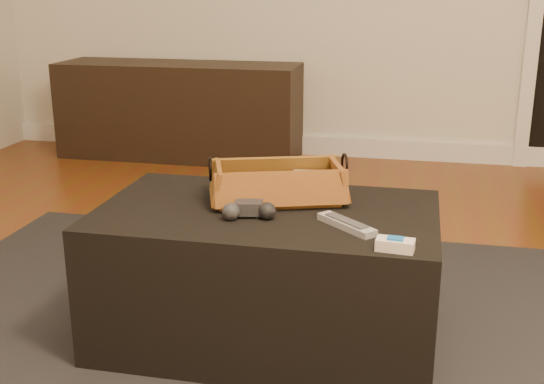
% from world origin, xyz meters
% --- Properties ---
extents(baseboard, '(5.00, 0.04, 0.12)m').
position_xyz_m(baseboard, '(0.00, 2.73, 0.06)').
color(baseboard, white).
rests_on(baseboard, floor).
extents(media_cabinet, '(1.51, 0.45, 0.59)m').
position_xyz_m(media_cabinet, '(-1.25, 2.51, 0.30)').
color(media_cabinet, black).
rests_on(media_cabinet, floor).
extents(area_rug, '(2.60, 2.00, 0.01)m').
position_xyz_m(area_rug, '(-0.19, 0.28, 0.01)').
color(area_rug, black).
rests_on(area_rug, floor).
extents(ottoman, '(1.00, 0.60, 0.42)m').
position_xyz_m(ottoman, '(-0.19, 0.33, 0.22)').
color(ottoman, black).
rests_on(ottoman, area_rug).
extents(tv_remote, '(0.22, 0.14, 0.02)m').
position_xyz_m(tv_remote, '(-0.19, 0.39, 0.46)').
color(tv_remote, black).
rests_on(tv_remote, wicker_basket).
extents(cloth_bundle, '(0.12, 0.09, 0.06)m').
position_xyz_m(cloth_bundle, '(-0.08, 0.48, 0.48)').
color(cloth_bundle, tan).
rests_on(cloth_bundle, wicker_basket).
extents(wicker_basket, '(0.46, 0.33, 0.14)m').
position_xyz_m(wicker_basket, '(-0.17, 0.41, 0.48)').
color(wicker_basket, '#A35D24').
rests_on(wicker_basket, ottoman).
extents(game_controller, '(0.16, 0.11, 0.05)m').
position_xyz_m(game_controller, '(-0.22, 0.24, 0.46)').
color(game_controller, '#252527').
rests_on(game_controller, ottoman).
extents(silver_remote, '(0.18, 0.17, 0.02)m').
position_xyz_m(silver_remote, '(0.06, 0.22, 0.44)').
color(silver_remote, '#B3B6BC').
rests_on(silver_remote, ottoman).
extents(cream_gadget, '(0.10, 0.06, 0.03)m').
position_xyz_m(cream_gadget, '(0.20, 0.08, 0.45)').
color(cream_gadget, silver).
rests_on(cream_gadget, ottoman).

